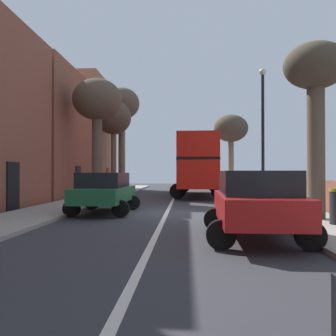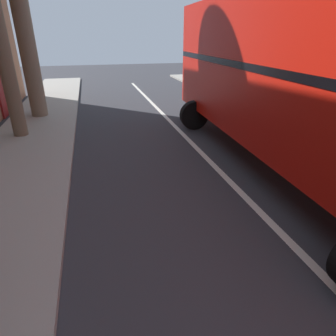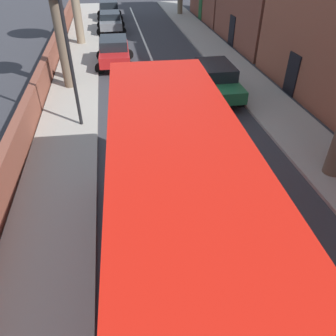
% 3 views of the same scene
% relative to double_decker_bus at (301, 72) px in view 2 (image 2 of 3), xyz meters
% --- Properties ---
extents(double_decker_bus, '(3.87, 11.18, 4.06)m').
position_rel_double_decker_bus_xyz_m(double_decker_bus, '(0.00, 0.00, 0.00)').
color(double_decker_bus, red).
rests_on(double_decker_bus, ground).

